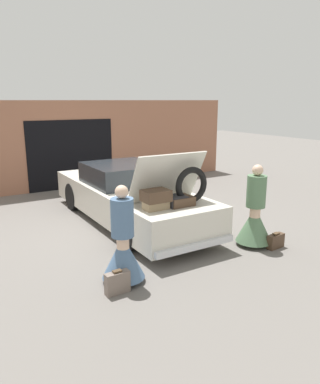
% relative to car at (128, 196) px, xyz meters
% --- Properties ---
extents(ground_plane, '(40.00, 40.00, 0.00)m').
position_rel_car_xyz_m(ground_plane, '(-0.00, 0.01, -0.62)').
color(ground_plane, slate).
extents(garage_wall_back, '(12.00, 0.14, 2.80)m').
position_rel_car_xyz_m(garage_wall_back, '(-0.00, 4.11, 0.77)').
color(garage_wall_back, '#9E664C').
rests_on(garage_wall_back, ground_plane).
extents(car, '(1.80, 5.34, 1.85)m').
position_rel_car_xyz_m(car, '(0.00, 0.00, 0.00)').
color(car, silver).
rests_on(car, ground_plane).
extents(person_left, '(0.68, 0.68, 1.57)m').
position_rel_car_xyz_m(person_left, '(-1.44, -2.69, -0.07)').
color(person_left, beige).
rests_on(person_left, ground_plane).
extents(person_right, '(0.71, 0.71, 1.62)m').
position_rel_car_xyz_m(person_right, '(1.44, -2.63, -0.05)').
color(person_right, beige).
rests_on(person_right, ground_plane).
extents(suitcase_beside_left_person, '(0.38, 0.15, 0.37)m').
position_rel_car_xyz_m(suitcase_beside_left_person, '(-1.68, -2.98, -0.45)').
color(suitcase_beside_left_person, '#75665B').
rests_on(suitcase_beside_left_person, ground_plane).
extents(suitcase_beside_right_person, '(0.40, 0.18, 0.31)m').
position_rel_car_xyz_m(suitcase_beside_right_person, '(1.69, -2.98, -0.48)').
color(suitcase_beside_right_person, '#473323').
rests_on(suitcase_beside_right_person, ground_plane).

